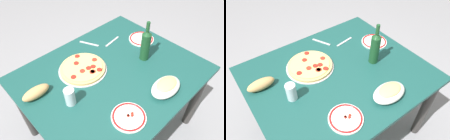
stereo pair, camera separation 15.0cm
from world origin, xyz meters
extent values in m
plane|color=gray|center=(0.00, 0.00, 0.00)|extent=(8.00, 8.00, 0.00)
cube|color=#194C47|center=(0.00, 0.00, 0.71)|extent=(1.24, 1.03, 0.03)
cylinder|color=#33302D|center=(-0.56, -0.46, 0.35)|extent=(0.07, 0.07, 0.70)
cylinder|color=#33302D|center=(0.56, -0.46, 0.35)|extent=(0.07, 0.07, 0.70)
cylinder|color=#33302D|center=(-0.56, 0.46, 0.35)|extent=(0.07, 0.07, 0.70)
cylinder|color=#B7B7BC|center=(0.13, -0.17, 0.73)|extent=(0.35, 0.35, 0.01)
cylinder|color=#DBB26B|center=(0.13, -0.17, 0.74)|extent=(0.33, 0.33, 0.02)
cylinder|color=#EACC75|center=(0.13, -0.17, 0.76)|extent=(0.29, 0.29, 0.01)
cylinder|color=#B22D1E|center=(0.16, -0.14, 0.76)|extent=(0.04, 0.04, 0.00)
cylinder|color=maroon|center=(0.06, -0.06, 0.76)|extent=(0.04, 0.04, 0.00)
cylinder|color=maroon|center=(0.07, -0.12, 0.76)|extent=(0.04, 0.04, 0.00)
cylinder|color=maroon|center=(0.11, -0.13, 0.76)|extent=(0.04, 0.04, 0.00)
cylinder|color=maroon|center=(0.14, -0.23, 0.76)|extent=(0.04, 0.04, 0.00)
cylinder|color=maroon|center=(0.09, -0.29, 0.76)|extent=(0.04, 0.04, 0.00)
cylinder|color=#B22D1E|center=(0.02, -0.17, 0.76)|extent=(0.04, 0.04, 0.00)
cylinder|color=maroon|center=(0.11, -0.08, 0.76)|extent=(0.04, 0.04, 0.00)
cylinder|color=#B22D1E|center=(0.11, -0.08, 0.76)|extent=(0.04, 0.04, 0.00)
cylinder|color=maroon|center=(0.24, -0.13, 0.76)|extent=(0.04, 0.04, 0.00)
ellipsoid|color=white|center=(-0.14, 0.36, 0.76)|extent=(0.24, 0.15, 0.07)
ellipsoid|color=#AD2819|center=(-0.14, 0.36, 0.78)|extent=(0.20, 0.12, 0.03)
ellipsoid|color=#EACC75|center=(-0.14, 0.36, 0.79)|extent=(0.17, 0.10, 0.02)
cylinder|color=#194723|center=(-0.29, 0.05, 0.84)|extent=(0.07, 0.07, 0.22)
cone|color=#194723|center=(-0.29, 0.05, 0.96)|extent=(0.07, 0.07, 0.03)
cylinder|color=#194723|center=(-0.29, 0.05, 1.01)|extent=(0.03, 0.03, 0.07)
cylinder|color=silver|center=(0.37, 0.01, 0.79)|extent=(0.07, 0.07, 0.12)
cylinder|color=white|center=(0.19, 0.34, 0.73)|extent=(0.21, 0.21, 0.01)
torus|color=red|center=(0.19, 0.34, 0.74)|extent=(0.20, 0.20, 0.01)
cube|color=#AD2819|center=(0.19, 0.33, 0.75)|extent=(0.01, 0.01, 0.01)
cube|color=#AD2819|center=(0.19, 0.33, 0.75)|extent=(0.01, 0.01, 0.01)
cube|color=#AD2819|center=(0.17, 0.35, 0.75)|extent=(0.01, 0.01, 0.01)
cube|color=#AD2819|center=(0.16, 0.34, 0.75)|extent=(0.01, 0.01, 0.01)
cylinder|color=white|center=(-0.46, -0.12, 0.73)|extent=(0.21, 0.21, 0.01)
torus|color=red|center=(-0.46, -0.12, 0.74)|extent=(0.20, 0.20, 0.01)
ellipsoid|color=tan|center=(0.49, -0.19, 0.76)|extent=(0.18, 0.08, 0.07)
cube|color=#B7B7BC|center=(-0.26, -0.27, 0.73)|extent=(0.17, 0.04, 0.00)
cube|color=#B7B7BC|center=(-0.10, -0.38, 0.73)|extent=(0.09, 0.16, 0.00)
camera|label=1|loc=(0.75, 0.77, 1.81)|focal=33.92mm
camera|label=2|loc=(0.63, 0.87, 1.81)|focal=33.92mm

